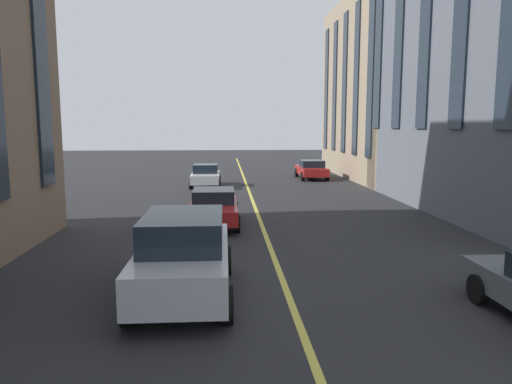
{
  "coord_description": "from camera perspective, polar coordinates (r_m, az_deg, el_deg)",
  "views": [
    {
      "loc": [
        2.5,
        1.41,
        3.8
      ],
      "look_at": [
        15.62,
        0.55,
        1.99
      ],
      "focal_mm": 33.51,
      "sensor_mm": 36.0,
      "label": 1
    }
  ],
  "objects": [
    {
      "name": "car_red_parked_a",
      "position": [
        35.13,
        6.63,
        2.72
      ],
      "size": [
        4.4,
        1.95,
        1.37
      ],
      "color": "#B21E1E",
      "rests_on": "ground_plane"
    },
    {
      "name": "car_red_near",
      "position": [
        18.66,
        -5.07,
        -1.76
      ],
      "size": [
        4.4,
        1.95,
        1.37
      ],
      "color": "#B21E1E",
      "rests_on": "ground_plane"
    },
    {
      "name": "building_right_near",
      "position": [
        38.72,
        20.06,
        11.62
      ],
      "size": [
        15.9,
        13.01,
        13.34
      ],
      "color": "gray",
      "rests_on": "ground_plane"
    },
    {
      "name": "lane_centre_line",
      "position": [
        17.96,
        0.85,
        -4.37
      ],
      "size": [
        80.0,
        0.16,
        0.01
      ],
      "color": "#D8C64C",
      "rests_on": "ground_plane"
    },
    {
      "name": "car_white_mid",
      "position": [
        30.66,
        -6.04,
        1.99
      ],
      "size": [
        3.9,
        1.89,
        1.4
      ],
      "color": "silver",
      "rests_on": "ground_plane"
    },
    {
      "name": "car_silver_far",
      "position": [
        10.86,
        -8.6,
        -7.39
      ],
      "size": [
        4.7,
        2.14,
        1.88
      ],
      "color": "#B7BABF",
      "rests_on": "ground_plane"
    }
  ]
}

